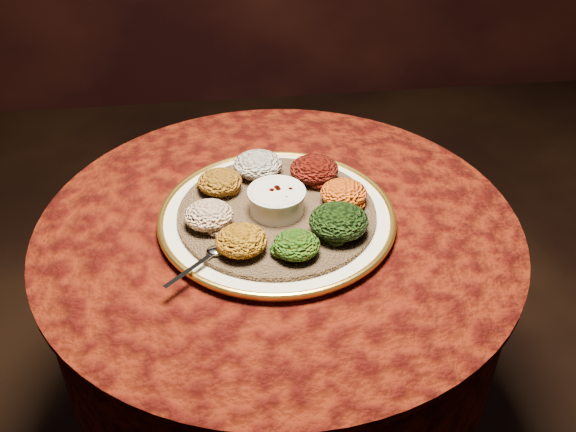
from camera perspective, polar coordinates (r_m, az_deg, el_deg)
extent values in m
cylinder|color=black|center=(1.55, -0.72, -12.22)|extent=(0.12, 0.12, 0.68)
cylinder|color=black|center=(1.29, -0.84, -1.80)|extent=(0.80, 0.80, 0.04)
cylinder|color=#4B1106|center=(1.39, -0.78, -6.45)|extent=(0.93, 0.93, 0.34)
cylinder|color=#4B1106|center=(1.28, -0.85, -0.86)|extent=(0.96, 0.96, 0.01)
cylinder|color=white|center=(1.27, -0.99, -0.21)|extent=(0.57, 0.57, 0.02)
torus|color=gold|center=(1.27, -1.00, 0.05)|extent=(0.47, 0.47, 0.01)
cylinder|color=olive|center=(1.26, -1.00, 0.30)|extent=(0.51, 0.51, 0.01)
cylinder|color=silver|center=(1.24, -1.01, 1.35)|extent=(0.11, 0.11, 0.05)
cylinder|color=silver|center=(1.23, -1.02, 2.14)|extent=(0.11, 0.11, 0.01)
cylinder|color=#5D1604|center=(1.24, -1.02, 1.88)|extent=(0.09, 0.09, 0.01)
ellipsoid|color=silver|center=(1.16, -6.31, -3.05)|extent=(0.04, 0.03, 0.01)
cube|color=silver|center=(1.13, -8.81, -4.83)|extent=(0.09, 0.08, 0.00)
ellipsoid|color=beige|center=(1.35, -2.68, 4.58)|extent=(0.10, 0.10, 0.05)
ellipsoid|color=black|center=(1.34, 2.34, 4.18)|extent=(0.10, 0.10, 0.05)
ellipsoid|color=#B16F0E|center=(1.27, 4.97, 2.04)|extent=(0.09, 0.09, 0.04)
ellipsoid|color=black|center=(1.19, 4.53, -0.48)|extent=(0.11, 0.11, 0.05)
ellipsoid|color=#A7410A|center=(1.14, 0.75, -2.59)|extent=(0.09, 0.08, 0.04)
ellipsoid|color=#B77310|center=(1.15, -4.16, -2.18)|extent=(0.10, 0.09, 0.05)
ellipsoid|color=maroon|center=(1.22, -7.05, 0.08)|extent=(0.09, 0.09, 0.05)
ellipsoid|color=#8D4A11|center=(1.31, -6.08, 3.03)|extent=(0.09, 0.09, 0.04)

